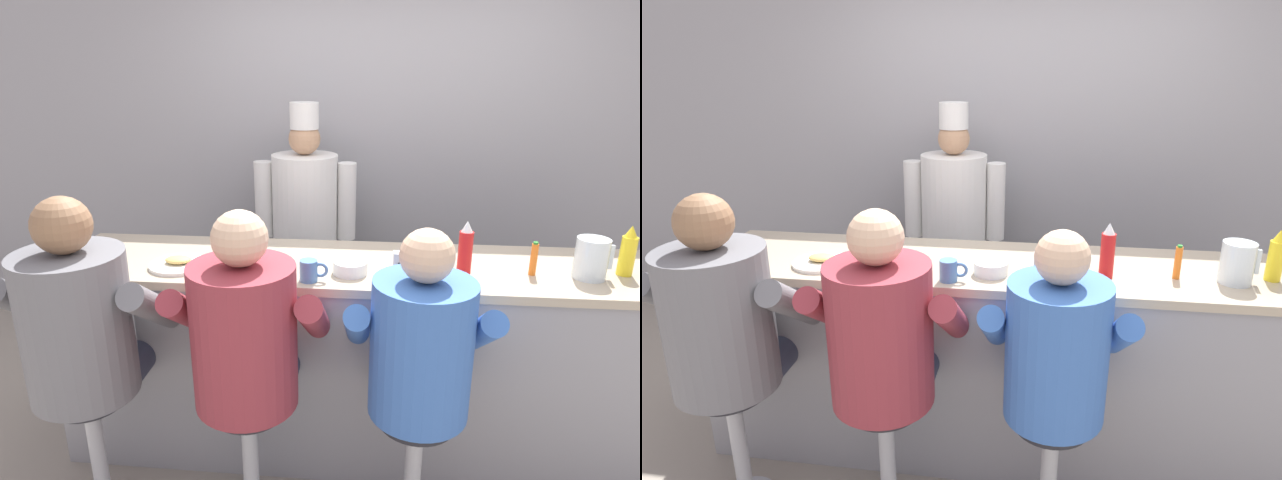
{
  "view_description": "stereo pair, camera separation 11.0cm",
  "coord_description": "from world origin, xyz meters",
  "views": [
    {
      "loc": [
        -0.06,
        -2.08,
        1.93
      ],
      "look_at": [
        -0.3,
        0.3,
        1.14
      ],
      "focal_mm": 30.0,
      "sensor_mm": 36.0,
      "label": 1
    },
    {
      "loc": [
        0.05,
        -2.07,
        1.93
      ],
      "look_at": [
        -0.3,
        0.3,
        1.14
      ],
      "focal_mm": 30.0,
      "sensor_mm": 36.0,
      "label": 2
    }
  ],
  "objects": [
    {
      "name": "wall_back",
      "position": [
        0.0,
        1.68,
        1.35
      ],
      "size": [
        10.0,
        0.06,
        2.7
      ],
      "color": "#99999E",
      "rests_on": "ground_plane"
    },
    {
      "name": "diner_counter",
      "position": [
        0.0,
        0.33,
        0.51
      ],
      "size": [
        3.16,
        0.66,
        1.02
      ],
      "color": "gray",
      "rests_on": "ground_plane"
    },
    {
      "name": "ketchup_bottle_red",
      "position": [
        0.36,
        0.23,
        1.14
      ],
      "size": [
        0.06,
        0.06,
        0.25
      ],
      "color": "red",
      "rests_on": "diner_counter"
    },
    {
      "name": "mustard_bottle_yellow",
      "position": [
        1.09,
        0.29,
        1.13
      ],
      "size": [
        0.07,
        0.07,
        0.23
      ],
      "color": "yellow",
      "rests_on": "diner_counter"
    },
    {
      "name": "hot_sauce_bottle_orange",
      "position": [
        0.67,
        0.25,
        1.1
      ],
      "size": [
        0.03,
        0.03,
        0.16
      ],
      "color": "orange",
      "rests_on": "diner_counter"
    },
    {
      "name": "water_pitcher_clear",
      "position": [
        0.91,
        0.24,
        1.11
      ],
      "size": [
        0.16,
        0.14,
        0.18
      ],
      "color": "silver",
      "rests_on": "diner_counter"
    },
    {
      "name": "breakfast_plate",
      "position": [
        -0.96,
        0.2,
        1.04
      ],
      "size": [
        0.27,
        0.27,
        0.05
      ],
      "color": "white",
      "rests_on": "diner_counter"
    },
    {
      "name": "cereal_bowl",
      "position": [
        -0.15,
        0.19,
        1.05
      ],
      "size": [
        0.16,
        0.16,
        0.06
      ],
      "color": "white",
      "rests_on": "diner_counter"
    },
    {
      "name": "coffee_mug_blue",
      "position": [
        -0.32,
        0.08,
        1.07
      ],
      "size": [
        0.13,
        0.08,
        0.1
      ],
      "color": "#4C7AB2",
      "rests_on": "diner_counter"
    },
    {
      "name": "napkin_dispenser_chrome",
      "position": [
        0.09,
        0.16,
        1.08
      ],
      "size": [
        0.1,
        0.06,
        0.12
      ],
      "color": "silver",
      "rests_on": "diner_counter"
    },
    {
      "name": "diner_seated_grey",
      "position": [
        -1.22,
        -0.22,
        0.9
      ],
      "size": [
        0.66,
        0.65,
        1.46
      ],
      "color": "#B2B5BA",
      "rests_on": "ground_plane"
    },
    {
      "name": "diner_seated_maroon",
      "position": [
        -0.54,
        -0.22,
        0.88
      ],
      "size": [
        0.63,
        0.62,
        1.43
      ],
      "color": "#B2B5BA",
      "rests_on": "ground_plane"
    },
    {
      "name": "diner_seated_blue",
      "position": [
        0.14,
        -0.22,
        0.86
      ],
      "size": [
        0.59,
        0.58,
        1.38
      ],
      "color": "#B2B5BA",
      "rests_on": "ground_plane"
    },
    {
      "name": "cook_in_whites_near",
      "position": [
        -0.49,
        1.29,
        0.94
      ],
      "size": [
        0.67,
        0.43,
        1.7
      ],
      "color": "#232328",
      "rests_on": "ground_plane"
    }
  ]
}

